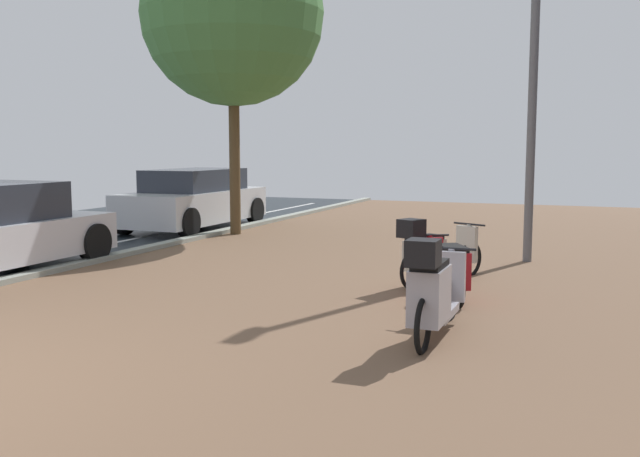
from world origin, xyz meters
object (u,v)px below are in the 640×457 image
Objects in this scene: scooter_far at (446,269)px; lamp_post at (535,32)px; street_tree at (233,14)px; scooter_near at (433,253)px; scooter_mid at (433,292)px; parked_car_far at (194,200)px.

scooter_far is 4.70m from lamp_post.
lamp_post is 6.34m from street_tree.
scooter_far is at bearing -68.30° from scooter_near.
scooter_near is 0.99m from scooter_far.
scooter_mid is 0.28× the size of lamp_post.
scooter_mid is 0.46× the size of parked_car_far.
street_tree reaches higher than scooter_mid.
street_tree reaches higher than scooter_near.
parked_car_far reaches higher than scooter_far.
street_tree is at bearing 166.66° from lamp_post.
parked_car_far is at bearing 145.59° from scooter_near.
scooter_near is 7.82m from parked_car_far.
scooter_near is at bearing -112.86° from lamp_post.
scooter_far is 8.66m from parked_car_far.
scooter_far is 0.37× the size of parked_car_far.
lamp_post is (1.01, 2.41, 3.20)m from scooter_near.
scooter_near is 0.91× the size of scooter_mid.
parked_car_far is at bearing 157.41° from street_tree.
scooter_near is at bearing -34.41° from parked_car_far.
scooter_near is 0.25× the size of lamp_post.
street_tree is (-6.11, 1.45, 0.92)m from lamp_post.
lamp_post is at bearing -15.09° from parked_car_far.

